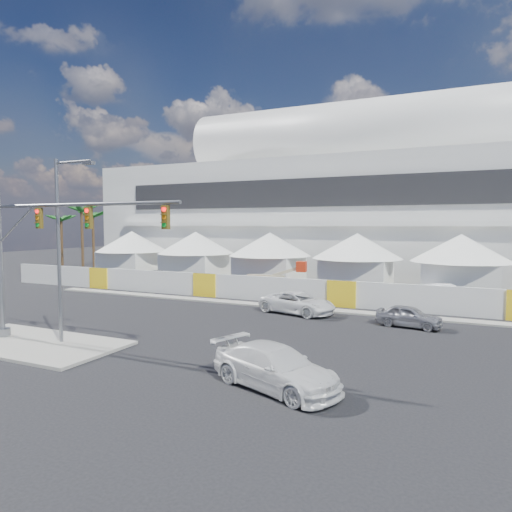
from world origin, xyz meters
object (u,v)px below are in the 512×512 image
at_px(streetlight_median, 62,238).
at_px(boom_lift, 260,287).
at_px(pickup_curb, 297,303).
at_px(traffic_mast, 32,254).
at_px(lot_car_c, 159,277).
at_px(lot_car_a, 445,294).
at_px(pickup_near, 275,367).
at_px(sedan_silver, 409,316).

distance_m(streetlight_median, boom_lift, 19.46).
xyz_separation_m(pickup_curb, streetlight_median, (-8.13, -12.95, 4.79)).
bearing_deg(boom_lift, traffic_mast, -109.80).
bearing_deg(pickup_curb, lot_car_c, 78.32).
xyz_separation_m(lot_car_a, lot_car_c, (-28.05, 0.95, -0.09)).
height_order(lot_car_a, traffic_mast, traffic_mast).
bearing_deg(pickup_curb, streetlight_median, 162.40).
distance_m(pickup_curb, traffic_mast, 17.07).
bearing_deg(streetlight_median, pickup_near, -5.46).
height_order(pickup_near, boom_lift, boom_lift).
distance_m(lot_car_c, boom_lift, 13.84).
xyz_separation_m(pickup_curb, traffic_mast, (-9.82, -13.40, 3.93)).
distance_m(sedan_silver, pickup_near, 13.43).
bearing_deg(sedan_silver, lot_car_a, -0.56).
relative_size(sedan_silver, traffic_mast, 0.32).
relative_size(pickup_curb, lot_car_a, 1.16).
relative_size(sedan_silver, lot_car_c, 0.82).
height_order(traffic_mast, streetlight_median, streetlight_median).
bearing_deg(pickup_near, boom_lift, 46.58).
distance_m(sedan_silver, boom_lift, 14.74).
xyz_separation_m(traffic_mast, boom_lift, (4.38, 19.14, -3.85)).
bearing_deg(lot_car_c, pickup_curb, -134.44).
bearing_deg(traffic_mast, lot_car_a, 48.75).
xyz_separation_m(pickup_near, traffic_mast, (-14.00, 0.72, 3.89)).
distance_m(sedan_silver, lot_car_a, 9.58).
xyz_separation_m(sedan_silver, lot_car_c, (-26.42, 10.39, 0.02)).
height_order(sedan_silver, traffic_mast, traffic_mast).
distance_m(lot_car_a, streetlight_median, 27.85).
distance_m(lot_car_a, lot_car_c, 28.06).
height_order(pickup_curb, streetlight_median, streetlight_median).
bearing_deg(sedan_silver, boom_lift, 71.42).
bearing_deg(pickup_curb, boom_lift, 57.98).
xyz_separation_m(streetlight_median, boom_lift, (2.69, 18.69, -4.70)).
bearing_deg(lot_car_a, sedan_silver, -148.89).
height_order(streetlight_median, boom_lift, streetlight_median).
distance_m(pickup_near, lot_car_c, 32.81).
bearing_deg(streetlight_median, lot_car_c, 115.71).
height_order(sedan_silver, boom_lift, boom_lift).
distance_m(pickup_curb, streetlight_median, 16.02).
bearing_deg(sedan_silver, traffic_mast, 134.40).
relative_size(pickup_near, lot_car_c, 1.17).
bearing_deg(lot_car_c, boom_lift, -122.98).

